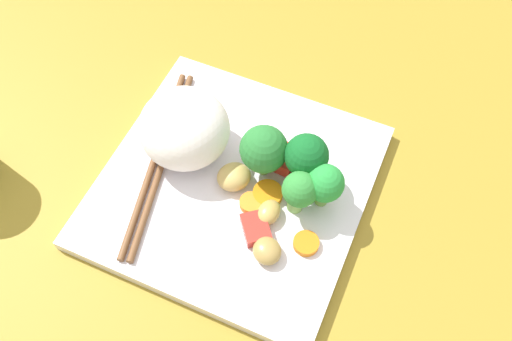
{
  "coord_description": "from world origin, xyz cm",
  "views": [
    {
      "loc": [
        24.56,
        13.93,
        49.96
      ],
      "look_at": [
        -1.07,
        1.92,
        3.47
      ],
      "focal_mm": 38.95,
      "sensor_mm": 36.0,
      "label": 1
    }
  ],
  "objects_px": {
    "square_plate": "(235,186)",
    "carrot_slice_1": "(270,190)",
    "chopstick_pair": "(159,160)",
    "broccoli_floret_3": "(298,194)",
    "rice_mound": "(184,128)"
  },
  "relations": [
    {
      "from": "square_plate",
      "to": "carrot_slice_1",
      "type": "height_order",
      "value": "carrot_slice_1"
    },
    {
      "from": "square_plate",
      "to": "chopstick_pair",
      "type": "distance_m",
      "value": 0.08
    },
    {
      "from": "square_plate",
      "to": "broccoli_floret_3",
      "type": "bearing_deg",
      "value": 87.01
    },
    {
      "from": "rice_mound",
      "to": "chopstick_pair",
      "type": "distance_m",
      "value": 0.05
    },
    {
      "from": "square_plate",
      "to": "rice_mound",
      "type": "distance_m",
      "value": 0.08
    },
    {
      "from": "rice_mound",
      "to": "carrot_slice_1",
      "type": "height_order",
      "value": "rice_mound"
    },
    {
      "from": "rice_mound",
      "to": "chopstick_pair",
      "type": "relative_size",
      "value": 0.41
    },
    {
      "from": "square_plate",
      "to": "chopstick_pair",
      "type": "bearing_deg",
      "value": -82.48
    },
    {
      "from": "square_plate",
      "to": "rice_mound",
      "type": "xyz_separation_m",
      "value": [
        -0.02,
        -0.06,
        0.04
      ]
    },
    {
      "from": "square_plate",
      "to": "broccoli_floret_3",
      "type": "height_order",
      "value": "broccoli_floret_3"
    },
    {
      "from": "carrot_slice_1",
      "to": "chopstick_pair",
      "type": "bearing_deg",
      "value": -82.45
    },
    {
      "from": "square_plate",
      "to": "carrot_slice_1",
      "type": "bearing_deg",
      "value": 97.61
    },
    {
      "from": "chopstick_pair",
      "to": "rice_mound",
      "type": "bearing_deg",
      "value": 130.31
    },
    {
      "from": "broccoli_floret_3",
      "to": "carrot_slice_1",
      "type": "height_order",
      "value": "broccoli_floret_3"
    },
    {
      "from": "square_plate",
      "to": "chopstick_pair",
      "type": "height_order",
      "value": "chopstick_pair"
    }
  ]
}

